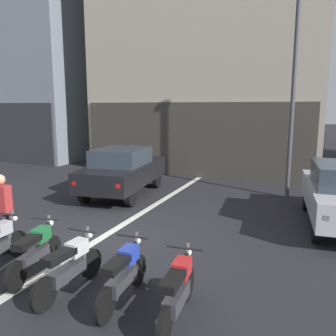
{
  "coord_description": "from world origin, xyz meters",
  "views": [
    {
      "loc": [
        4.39,
        -6.39,
        3.03
      ],
      "look_at": [
        0.87,
        2.0,
        1.4
      ],
      "focal_mm": 36.97,
      "sensor_mm": 36.0,
      "label": 1
    }
  ],
  "objects_px": {
    "car_black_crossing_near": "(123,170)",
    "person_by_motorcycles": "(3,213)",
    "motorcycle_blue_row_right_mid": "(123,274)",
    "motorcycle_green_row_left_mid": "(36,251)",
    "car_blue_down_street": "(238,148)",
    "motorcycle_white_row_centre": "(70,266)",
    "motorcycle_red_row_rightmost": "(178,290)",
    "street_lamp": "(294,71)"
  },
  "relations": [
    {
      "from": "motorcycle_green_row_left_mid",
      "to": "motorcycle_white_row_centre",
      "type": "height_order",
      "value": "same"
    },
    {
      "from": "car_black_crossing_near",
      "to": "motorcycle_red_row_rightmost",
      "type": "relative_size",
      "value": 2.56
    },
    {
      "from": "car_blue_down_street",
      "to": "street_lamp",
      "type": "relative_size",
      "value": 0.62
    },
    {
      "from": "motorcycle_green_row_left_mid",
      "to": "person_by_motorcycles",
      "type": "distance_m",
      "value": 1.47
    },
    {
      "from": "street_lamp",
      "to": "motorcycle_blue_row_right_mid",
      "type": "relative_size",
      "value": 4.06
    },
    {
      "from": "car_black_crossing_near",
      "to": "motorcycle_blue_row_right_mid",
      "type": "relative_size",
      "value": 2.56
    },
    {
      "from": "motorcycle_blue_row_right_mid",
      "to": "motorcycle_red_row_rightmost",
      "type": "xyz_separation_m",
      "value": [
        0.95,
        -0.11,
        0.0
      ]
    },
    {
      "from": "motorcycle_red_row_rightmost",
      "to": "car_black_crossing_near",
      "type": "bearing_deg",
      "value": 126.05
    },
    {
      "from": "car_black_crossing_near",
      "to": "motorcycle_blue_row_right_mid",
      "type": "distance_m",
      "value": 6.72
    },
    {
      "from": "car_black_crossing_near",
      "to": "motorcycle_red_row_rightmost",
      "type": "distance_m",
      "value": 7.33
    },
    {
      "from": "motorcycle_green_row_left_mid",
      "to": "person_by_motorcycles",
      "type": "xyz_separation_m",
      "value": [
        -1.32,
        0.51,
        0.4
      ]
    },
    {
      "from": "motorcycle_blue_row_right_mid",
      "to": "car_blue_down_street",
      "type": "bearing_deg",
      "value": 94.05
    },
    {
      "from": "motorcycle_blue_row_right_mid",
      "to": "person_by_motorcycles",
      "type": "xyz_separation_m",
      "value": [
        -3.23,
        0.65,
        0.4
      ]
    },
    {
      "from": "car_blue_down_street",
      "to": "motorcycle_red_row_rightmost",
      "type": "distance_m",
      "value": 13.78
    },
    {
      "from": "car_black_crossing_near",
      "to": "street_lamp",
      "type": "relative_size",
      "value": 0.63
    },
    {
      "from": "car_blue_down_street",
      "to": "motorcycle_blue_row_right_mid",
      "type": "bearing_deg",
      "value": -85.95
    },
    {
      "from": "motorcycle_white_row_centre",
      "to": "motorcycle_red_row_rightmost",
      "type": "xyz_separation_m",
      "value": [
        1.9,
        -0.01,
        0.0
      ]
    },
    {
      "from": "car_black_crossing_near",
      "to": "motorcycle_green_row_left_mid",
      "type": "xyz_separation_m",
      "value": [
        1.46,
        -5.66,
        -0.43
      ]
    },
    {
      "from": "car_black_crossing_near",
      "to": "motorcycle_white_row_centre",
      "type": "height_order",
      "value": "car_black_crossing_near"
    },
    {
      "from": "car_black_crossing_near",
      "to": "person_by_motorcycles",
      "type": "height_order",
      "value": "person_by_motorcycles"
    },
    {
      "from": "car_black_crossing_near",
      "to": "car_blue_down_street",
      "type": "relative_size",
      "value": 1.01
    },
    {
      "from": "car_black_crossing_near",
      "to": "car_blue_down_street",
      "type": "distance_m",
      "value": 8.09
    },
    {
      "from": "car_black_crossing_near",
      "to": "person_by_motorcycles",
      "type": "xyz_separation_m",
      "value": [
        0.13,
        -5.15,
        -0.03
      ]
    },
    {
      "from": "motorcycle_blue_row_right_mid",
      "to": "motorcycle_green_row_left_mid",
      "type": "bearing_deg",
      "value": 175.54
    },
    {
      "from": "motorcycle_green_row_left_mid",
      "to": "motorcycle_white_row_centre",
      "type": "relative_size",
      "value": 0.99
    },
    {
      "from": "street_lamp",
      "to": "motorcycle_red_row_rightmost",
      "type": "distance_m",
      "value": 8.64
    },
    {
      "from": "car_blue_down_street",
      "to": "motorcycle_red_row_rightmost",
      "type": "bearing_deg",
      "value": -82.04
    },
    {
      "from": "car_black_crossing_near",
      "to": "motorcycle_white_row_centre",
      "type": "xyz_separation_m",
      "value": [
        2.41,
        -5.9,
        -0.43
      ]
    },
    {
      "from": "motorcycle_red_row_rightmost",
      "to": "person_by_motorcycles",
      "type": "relative_size",
      "value": 1.0
    },
    {
      "from": "car_black_crossing_near",
      "to": "motorcycle_blue_row_right_mid",
      "type": "height_order",
      "value": "car_black_crossing_near"
    },
    {
      "from": "motorcycle_green_row_left_mid",
      "to": "motorcycle_blue_row_right_mid",
      "type": "relative_size",
      "value": 0.99
    },
    {
      "from": "car_black_crossing_near",
      "to": "motorcycle_blue_row_right_mid",
      "type": "xyz_separation_m",
      "value": [
        3.36,
        -5.81,
        -0.43
      ]
    },
    {
      "from": "car_black_crossing_near",
      "to": "person_by_motorcycles",
      "type": "distance_m",
      "value": 5.15
    },
    {
      "from": "car_blue_down_street",
      "to": "motorcycle_red_row_rightmost",
      "type": "height_order",
      "value": "car_blue_down_street"
    },
    {
      "from": "motorcycle_white_row_centre",
      "to": "person_by_motorcycles",
      "type": "distance_m",
      "value": 2.43
    },
    {
      "from": "car_blue_down_street",
      "to": "car_black_crossing_near",
      "type": "bearing_deg",
      "value": -107.27
    },
    {
      "from": "motorcycle_red_row_rightmost",
      "to": "person_by_motorcycles",
      "type": "height_order",
      "value": "person_by_motorcycles"
    },
    {
      "from": "car_black_crossing_near",
      "to": "street_lamp",
      "type": "height_order",
      "value": "street_lamp"
    },
    {
      "from": "street_lamp",
      "to": "motorcycle_green_row_left_mid",
      "type": "relative_size",
      "value": 4.1
    },
    {
      "from": "car_black_crossing_near",
      "to": "street_lamp",
      "type": "xyz_separation_m",
      "value": [
        5.25,
        1.85,
        3.24
      ]
    },
    {
      "from": "car_blue_down_street",
      "to": "motorcycle_blue_row_right_mid",
      "type": "relative_size",
      "value": 2.54
    },
    {
      "from": "motorcycle_green_row_left_mid",
      "to": "motorcycle_red_row_rightmost",
      "type": "xyz_separation_m",
      "value": [
        2.85,
        -0.26,
        0.0
      ]
    }
  ]
}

